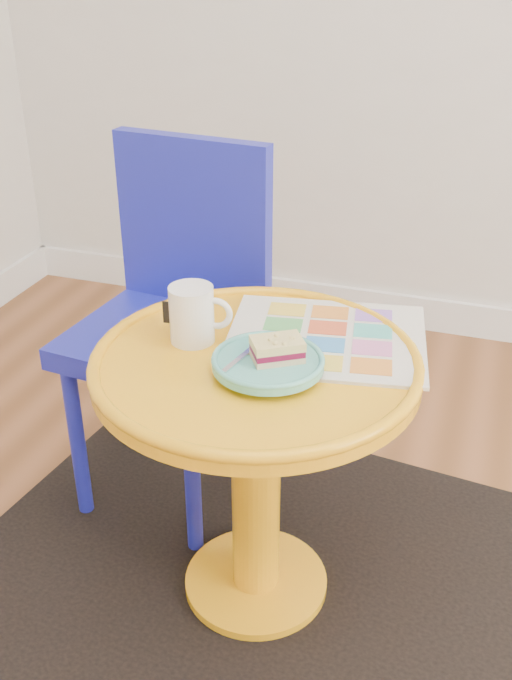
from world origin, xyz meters
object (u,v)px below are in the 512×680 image
(chair, at_px, (175,305))
(newspaper, at_px, (326,338))
(side_table, at_px, (256,432))
(plate, at_px, (268,363))
(mug, at_px, (193,313))

(chair, bearing_deg, newspaper, -18.99)
(side_table, height_order, newspaper, newspaper)
(newspaper, xyz_separation_m, plate, (-0.07, -0.15, 0.02))
(newspaper, relative_size, mug, 3.10)
(chair, xyz_separation_m, mug, (0.16, -0.27, 0.13))
(newspaper, distance_m, plate, 0.17)
(newspaper, relative_size, plate, 1.90)
(newspaper, xyz_separation_m, mug, (-0.24, -0.08, 0.06))
(side_table, xyz_separation_m, chair, (-0.30, 0.30, 0.08))
(chair, relative_size, newspaper, 2.31)
(chair, bearing_deg, side_table, -39.40)
(newspaper, bearing_deg, chair, 145.60)
(mug, height_order, plate, mug)
(side_table, xyz_separation_m, newspaper, (0.10, 0.12, 0.16))
(newspaper, bearing_deg, side_table, -141.22)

